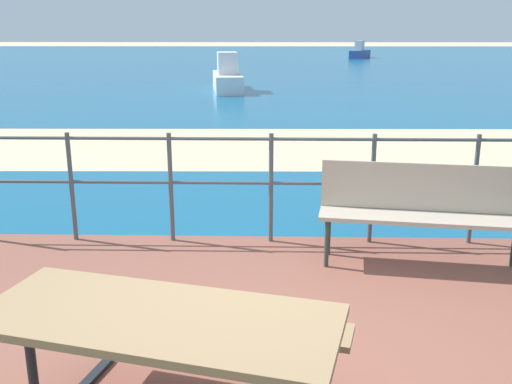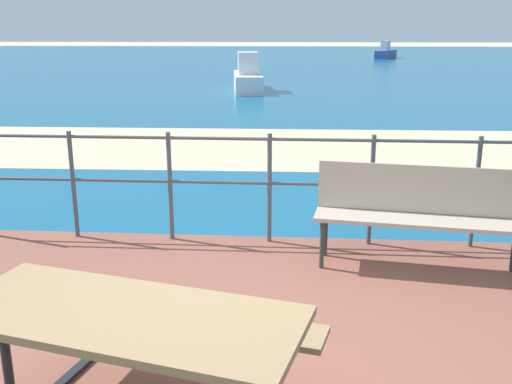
% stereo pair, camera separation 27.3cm
% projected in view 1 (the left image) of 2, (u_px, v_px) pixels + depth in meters
% --- Properties ---
extents(sea_water, '(90.00, 90.00, 0.01)m').
position_uv_depth(sea_water, '(271.00, 61.00, 41.89)').
color(sea_water, '#145B84').
rests_on(sea_water, ground).
extents(beach_strip, '(54.07, 5.03, 0.01)m').
position_uv_depth(beach_strip, '(271.00, 147.00, 10.74)').
color(beach_strip, beige).
rests_on(beach_strip, ground).
extents(picnic_table, '(1.95, 1.81, 0.79)m').
position_uv_depth(picnic_table, '(160.00, 353.00, 2.64)').
color(picnic_table, '#8C704C').
rests_on(picnic_table, patio_paving).
extents(park_bench, '(1.83, 0.67, 0.90)m').
position_uv_depth(park_bench, '(422.00, 205.00, 5.06)').
color(park_bench, tan).
rests_on(park_bench, patio_paving).
extents(railing_fence, '(5.94, 0.04, 1.09)m').
position_uv_depth(railing_fence, '(271.00, 176.00, 5.57)').
color(railing_fence, '#4C5156').
rests_on(railing_fence, patio_paving).
extents(boat_near, '(2.25, 4.28, 1.40)m').
position_uv_depth(boat_near, '(360.00, 53.00, 46.71)').
color(boat_near, '#2D478C').
rests_on(boat_near, sea_water).
extents(boat_mid, '(1.41, 4.44, 1.38)m').
position_uv_depth(boat_mid, '(227.00, 78.00, 20.88)').
color(boat_mid, silver).
rests_on(boat_mid, sea_water).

